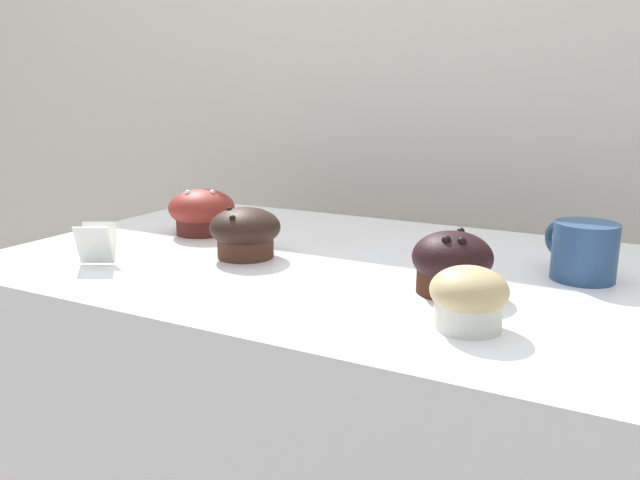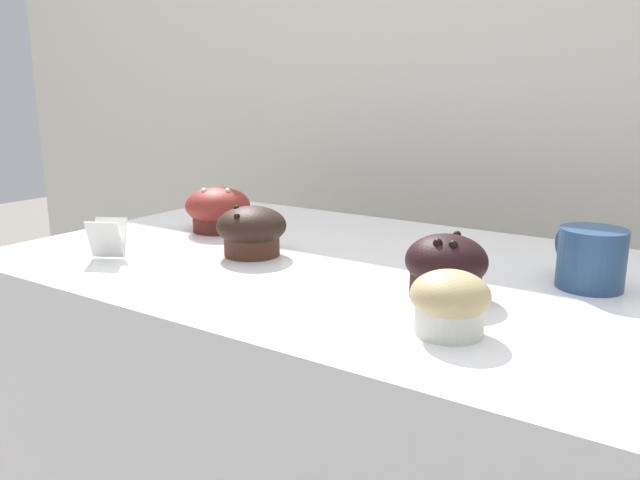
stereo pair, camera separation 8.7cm
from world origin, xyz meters
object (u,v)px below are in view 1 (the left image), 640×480
object	(u,v)px
muffin_back_left	(469,298)
muffin_front_center	(202,211)
muffin_front_left	(245,232)
muffin_back_right	(452,263)
coffee_cup	(584,250)

from	to	relation	value
muffin_back_left	muffin_front_center	bearing A→B (deg)	156.67
muffin_front_center	muffin_front_left	distance (m)	0.19
muffin_back_right	muffin_front_left	bearing A→B (deg)	175.98
muffin_front_center	coffee_cup	world-z (taller)	muffin_front_center
muffin_front_left	muffin_back_left	bearing A→B (deg)	-19.45
muffin_back_right	muffin_back_left	bearing A→B (deg)	-65.60
muffin_back_right	coffee_cup	bearing A→B (deg)	44.79
muffin_back_right	muffin_front_center	bearing A→B (deg)	166.00
muffin_back_left	coffee_cup	bearing A→B (deg)	70.20
muffin_front_center	muffin_back_left	size ratio (longest dim) A/B	1.39
muffin_back_right	coffee_cup	size ratio (longest dim) A/B	0.94
muffin_front_center	muffin_front_left	xyz separation A→B (m)	(0.16, -0.10, -0.00)
coffee_cup	muffin_back_left	bearing A→B (deg)	-109.80
coffee_cup	muffin_back_right	bearing A→B (deg)	-135.21
muffin_front_center	muffin_back_right	bearing A→B (deg)	-14.00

